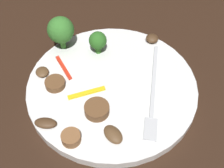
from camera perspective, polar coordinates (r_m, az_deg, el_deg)
ground_plane at (r=0.47m, az=0.00°, el=-1.14°), size 1.40×1.40×0.00m
plate at (r=0.46m, az=0.00°, el=-0.58°), size 0.26×0.26×0.01m
fork at (r=0.44m, az=7.86°, el=-2.15°), size 0.17×0.08×0.00m
broccoli_floret_0 at (r=0.49m, az=-2.75°, el=8.28°), size 0.03×0.03×0.04m
broccoli_floret_1 at (r=0.49m, az=-9.83°, el=10.15°), size 0.04×0.04×0.06m
sausage_slice_0 at (r=0.46m, az=-10.88°, el=0.10°), size 0.04×0.04×0.01m
sausage_slice_1 at (r=0.40m, az=-7.88°, el=-10.19°), size 0.03×0.03×0.01m
sausage_slice_2 at (r=0.42m, az=-2.93°, el=-4.90°), size 0.05×0.05×0.01m
mushroom_0 at (r=0.48m, az=-13.27°, el=2.27°), size 0.03×0.02×0.01m
mushroom_1 at (r=0.42m, az=-12.65°, el=-7.33°), size 0.03×0.04×0.01m
mushroom_2 at (r=0.52m, az=7.71°, el=8.67°), size 0.03×0.03×0.01m
mushroom_3 at (r=0.40m, az=0.22°, el=-9.66°), size 0.04×0.03×0.01m
pepper_strip_0 at (r=0.48m, az=-9.29°, el=3.13°), size 0.05×0.02×0.00m
pepper_strip_1 at (r=0.44m, az=-4.90°, el=-1.71°), size 0.01×0.06×0.00m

